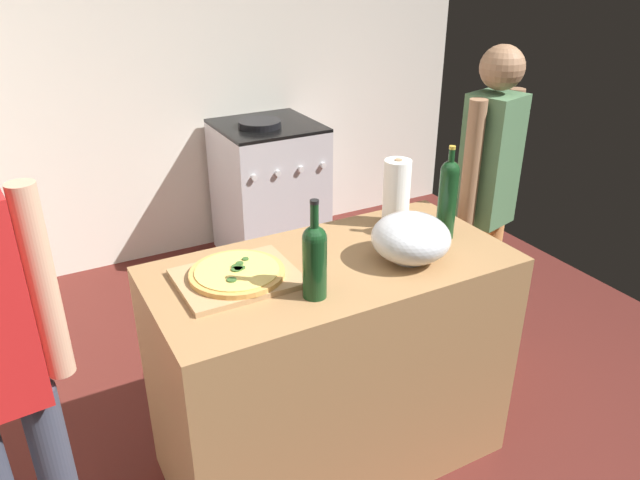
# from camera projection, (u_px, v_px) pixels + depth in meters

# --- Properties ---
(ground_plane) EXTENTS (4.37, 3.53, 0.02)m
(ground_plane) POSITION_uv_depth(u_px,v_px,m) (273.00, 360.00, 3.20)
(ground_plane) COLOR #511E19
(kitchen_wall_rear) EXTENTS (4.37, 0.10, 2.60)m
(kitchen_wall_rear) POSITION_uv_depth(u_px,v_px,m) (165.00, 59.00, 3.82)
(kitchen_wall_rear) COLOR silver
(kitchen_wall_rear) RESTS_ON ground_plane
(counter) EXTENTS (1.32, 0.65, 0.92)m
(counter) POSITION_uv_depth(u_px,v_px,m) (332.00, 366.00, 2.40)
(counter) COLOR #9E7247
(counter) RESTS_ON ground_plane
(cutting_board) EXTENTS (0.40, 0.32, 0.02)m
(cutting_board) POSITION_uv_depth(u_px,v_px,m) (237.00, 278.00, 2.08)
(cutting_board) COLOR tan
(cutting_board) RESTS_ON counter
(pizza) EXTENTS (0.33, 0.33, 0.03)m
(pizza) POSITION_uv_depth(u_px,v_px,m) (237.00, 273.00, 2.07)
(pizza) COLOR tan
(pizza) RESTS_ON cutting_board
(mixing_bowl) EXTENTS (0.29, 0.29, 0.17)m
(mixing_bowl) POSITION_uv_depth(u_px,v_px,m) (411.00, 238.00, 2.18)
(mixing_bowl) COLOR #B2B2B7
(mixing_bowl) RESTS_ON counter
(paper_towel_roll) EXTENTS (0.11, 0.11, 0.28)m
(paper_towel_roll) POSITION_uv_depth(u_px,v_px,m) (396.00, 193.00, 2.45)
(paper_towel_roll) COLOR white
(paper_towel_roll) RESTS_ON counter
(wine_bottle_dark) EXTENTS (0.08, 0.08, 0.34)m
(wine_bottle_dark) POSITION_uv_depth(u_px,v_px,m) (315.00, 258.00, 1.93)
(wine_bottle_dark) COLOR #143819
(wine_bottle_dark) RESTS_ON counter
(wine_bottle_clear) EXTENTS (0.07, 0.07, 0.37)m
(wine_bottle_clear) POSITION_uv_depth(u_px,v_px,m) (448.00, 197.00, 2.32)
(wine_bottle_clear) COLOR #143819
(wine_bottle_clear) RESTS_ON counter
(stove) EXTENTS (0.63, 0.64, 0.96)m
(stove) POSITION_uv_depth(u_px,v_px,m) (269.00, 191.00, 4.09)
(stove) COLOR #B7B7BC
(stove) RESTS_ON ground_plane
(person_in_red) EXTENTS (0.36, 0.25, 1.58)m
(person_in_red) POSITION_uv_depth(u_px,v_px,m) (486.00, 197.00, 2.81)
(person_in_red) COLOR #D88C4C
(person_in_red) RESTS_ON ground_plane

